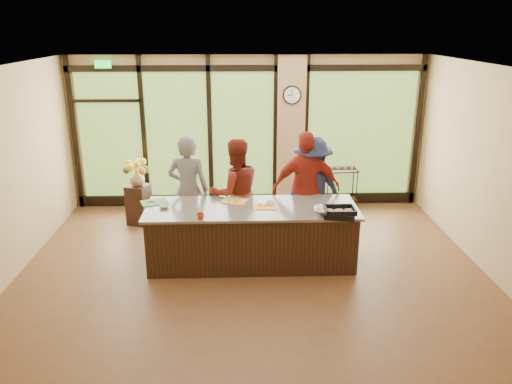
{
  "coord_description": "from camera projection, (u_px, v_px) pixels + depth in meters",
  "views": [
    {
      "loc": [
        -0.18,
        -6.76,
        3.55
      ],
      "look_at": [
        0.07,
        0.4,
        1.13
      ],
      "focal_mm": 35.0,
      "sensor_mm": 36.0,
      "label": 1
    }
  ],
  "objects": [
    {
      "name": "floor",
      "position": [
        252.0,
        271.0,
        7.55
      ],
      "size": [
        7.0,
        7.0,
        0.0
      ],
      "primitive_type": "plane",
      "color": "brown",
      "rests_on": "ground"
    },
    {
      "name": "ceiling",
      "position": [
        252.0,
        68.0,
        6.58
      ],
      "size": [
        7.0,
        7.0,
        0.0
      ],
      "primitive_type": "plane",
      "rotation": [
        3.14,
        0.0,
        0.0
      ],
      "color": "silver",
      "rests_on": "back_wall"
    },
    {
      "name": "back_wall",
      "position": [
        248.0,
        132.0,
        9.91
      ],
      "size": [
        7.0,
        0.0,
        7.0
      ],
      "primitive_type": "plane",
      "rotation": [
        1.57,
        0.0,
        0.0
      ],
      "color": "tan",
      "rests_on": "floor"
    },
    {
      "name": "left_wall",
      "position": [
        1.0,
        179.0,
        6.95
      ],
      "size": [
        0.0,
        6.0,
        6.0
      ],
      "primitive_type": "plane",
      "rotation": [
        1.57,
        0.0,
        1.57
      ],
      "color": "tan",
      "rests_on": "floor"
    },
    {
      "name": "right_wall",
      "position": [
        494.0,
        174.0,
        7.18
      ],
      "size": [
        0.0,
        6.0,
        6.0
      ],
      "primitive_type": "plane",
      "rotation": [
        1.57,
        0.0,
        -1.57
      ],
      "color": "tan",
      "rests_on": "floor"
    },
    {
      "name": "window_wall",
      "position": [
        256.0,
        138.0,
        9.9
      ],
      "size": [
        6.9,
        0.12,
        3.0
      ],
      "color": "tan",
      "rests_on": "floor"
    },
    {
      "name": "island_base",
      "position": [
        252.0,
        236.0,
        7.69
      ],
      "size": [
        3.1,
        1.0,
        0.88
      ],
      "primitive_type": "cube",
      "color": "black",
      "rests_on": "floor"
    },
    {
      "name": "countertop",
      "position": [
        252.0,
        208.0,
        7.54
      ],
      "size": [
        3.2,
        1.1,
        0.04
      ],
      "primitive_type": "cube",
      "color": "slate",
      "rests_on": "island_base"
    },
    {
      "name": "wall_clock",
      "position": [
        292.0,
        95.0,
        9.57
      ],
      "size": [
        0.36,
        0.04,
        0.36
      ],
      "color": "black",
      "rests_on": "window_wall"
    },
    {
      "name": "cook_left",
      "position": [
        188.0,
        190.0,
        8.29
      ],
      "size": [
        0.72,
        0.52,
        1.86
      ],
      "primitive_type": "imported",
      "rotation": [
        0.0,
        0.0,
        3.03
      ],
      "color": "slate",
      "rests_on": "floor"
    },
    {
      "name": "cook_midleft",
      "position": [
        235.0,
        193.0,
        8.21
      ],
      "size": [
        1.04,
        0.91,
        1.82
      ],
      "primitive_type": "imported",
      "rotation": [
        0.0,
        0.0,
        3.44
      ],
      "color": "maroon",
      "rests_on": "floor"
    },
    {
      "name": "cook_midright",
      "position": [
        306.0,
        189.0,
        8.23
      ],
      "size": [
        1.14,
        0.51,
        1.92
      ],
      "primitive_type": "imported",
      "rotation": [
        0.0,
        0.0,
        3.18
      ],
      "color": "#A22518",
      "rests_on": "floor"
    },
    {
      "name": "cook_right",
      "position": [
        312.0,
        190.0,
        8.38
      ],
      "size": [
        1.33,
        1.06,
        1.8
      ],
      "primitive_type": "imported",
      "rotation": [
        0.0,
        0.0,
        3.53
      ],
      "color": "#1C223E",
      "rests_on": "floor"
    },
    {
      "name": "roasting_pan",
      "position": [
        340.0,
        215.0,
        7.13
      ],
      "size": [
        0.49,
        0.42,
        0.08
      ],
      "primitive_type": "cube",
      "rotation": [
        0.0,
        0.0,
        -0.24
      ],
      "color": "black",
      "rests_on": "countertop"
    },
    {
      "name": "mixing_bowl",
      "position": [
        326.0,
        211.0,
        7.26
      ],
      "size": [
        0.42,
        0.42,
        0.09
      ],
      "primitive_type": "imported",
      "rotation": [
        0.0,
        0.0,
        -0.19
      ],
      "color": "silver",
      "rests_on": "countertop"
    },
    {
      "name": "cutting_board_left",
      "position": [
        154.0,
        202.0,
        7.72
      ],
      "size": [
        0.47,
        0.41,
        0.01
      ],
      "primitive_type": "cube",
      "rotation": [
        0.0,
        0.0,
        0.35
      ],
      "color": "#328A32",
      "rests_on": "countertop"
    },
    {
      "name": "cutting_board_center",
      "position": [
        234.0,
        201.0,
        7.78
      ],
      "size": [
        0.46,
        0.4,
        0.01
      ],
      "primitive_type": "cube",
      "rotation": [
        0.0,
        0.0,
        -0.35
      ],
      "color": "yellow",
      "rests_on": "countertop"
    },
    {
      "name": "cutting_board_right",
      "position": [
        265.0,
        207.0,
        7.54
      ],
      "size": [
        0.36,
        0.28,
        0.01
      ],
      "primitive_type": "cube",
      "rotation": [
        0.0,
        0.0,
        -0.03
      ],
      "color": "yellow",
      "rests_on": "countertop"
    },
    {
      "name": "prep_bowl_near",
      "position": [
        164.0,
        206.0,
        7.5
      ],
      "size": [
        0.17,
        0.17,
        0.05
      ],
      "primitive_type": "imported",
      "rotation": [
        0.0,
        0.0,
        -0.17
      ],
      "color": "silver",
      "rests_on": "countertop"
    },
    {
      "name": "prep_bowl_mid",
      "position": [
        271.0,
        203.0,
        7.65
      ],
      "size": [
        0.16,
        0.16,
        0.04
      ],
      "primitive_type": "imported",
      "rotation": [
        0.0,
        0.0,
        -0.32
      ],
      "color": "silver",
      "rests_on": "countertop"
    },
    {
      "name": "prep_bowl_far",
      "position": [
        237.0,
        196.0,
        7.98
      ],
      "size": [
        0.14,
        0.14,
        0.03
      ],
      "primitive_type": "imported",
      "rotation": [
        0.0,
        0.0,
        0.29
      ],
      "color": "silver",
      "rests_on": "countertop"
    },
    {
      "name": "red_ramekin",
      "position": [
        201.0,
        216.0,
        7.08
      ],
      "size": [
        0.13,
        0.13,
        0.08
      ],
      "primitive_type": "imported",
      "rotation": [
        0.0,
        0.0,
        0.31
      ],
      "color": "red",
      "rests_on": "countertop"
    },
    {
      "name": "flower_stand",
      "position": [
        139.0,
        204.0,
        9.24
      ],
      "size": [
        0.47,
        0.47,
        0.74
      ],
      "primitive_type": "cube",
      "rotation": [
        0.0,
        0.0,
        -0.32
      ],
      "color": "black",
      "rests_on": "floor"
    },
    {
      "name": "flower_vase",
      "position": [
        137.0,
        178.0,
        9.08
      ],
      "size": [
        0.35,
        0.35,
        0.29
      ],
      "primitive_type": "imported",
      "rotation": [
        0.0,
        0.0,
        -0.34
      ],
      "color": "#9A7A54",
      "rests_on": "flower_stand"
    },
    {
      "name": "bar_cart",
      "position": [
        341.0,
        182.0,
        10.04
      ],
      "size": [
        0.67,
        0.43,
        0.87
      ],
      "rotation": [
        0.0,
        0.0,
        0.11
      ],
      "color": "black",
      "rests_on": "floor"
    }
  ]
}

